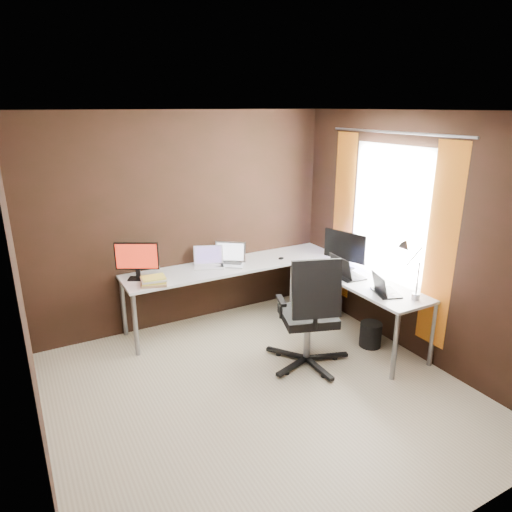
{
  "coord_description": "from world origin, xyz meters",
  "views": [
    {
      "loc": [
        -1.78,
        -3.14,
        2.53
      ],
      "look_at": [
        0.47,
        0.95,
        0.99
      ],
      "focal_mm": 32.0,
      "sensor_mm": 36.0,
      "label": 1
    }
  ],
  "objects_px": {
    "laptop_black_big": "(345,272)",
    "wastebasket": "(371,334)",
    "laptop_silver": "(229,259)",
    "laptop_black_small": "(384,289)",
    "laptop_white": "(209,262)",
    "drawer_pedestal": "(315,292)",
    "office_chair": "(308,334)",
    "monitor_left": "(137,259)",
    "book_stack": "(154,281)",
    "monitor_right": "(345,248)",
    "desk_lamp": "(409,263)"
  },
  "relations": [
    {
      "from": "laptop_black_big",
      "to": "wastebasket",
      "type": "distance_m",
      "value": 0.74
    },
    {
      "from": "laptop_silver",
      "to": "laptop_black_small",
      "type": "distance_m",
      "value": 1.86
    },
    {
      "from": "wastebasket",
      "to": "laptop_white",
      "type": "bearing_deg",
      "value": 133.18
    },
    {
      "from": "drawer_pedestal",
      "to": "office_chair",
      "type": "relative_size",
      "value": 0.5
    },
    {
      "from": "monitor_left",
      "to": "laptop_black_small",
      "type": "distance_m",
      "value": 2.62
    },
    {
      "from": "laptop_black_small",
      "to": "office_chair",
      "type": "distance_m",
      "value": 0.88
    },
    {
      "from": "laptop_black_small",
      "to": "monitor_left",
      "type": "bearing_deg",
      "value": 71.49
    },
    {
      "from": "book_stack",
      "to": "monitor_right",
      "type": "bearing_deg",
      "value": -15.51
    },
    {
      "from": "laptop_silver",
      "to": "office_chair",
      "type": "height_order",
      "value": "office_chair"
    },
    {
      "from": "laptop_white",
      "to": "laptop_black_big",
      "type": "distance_m",
      "value": 1.59
    },
    {
      "from": "drawer_pedestal",
      "to": "wastebasket",
      "type": "bearing_deg",
      "value": -85.83
    },
    {
      "from": "laptop_silver",
      "to": "desk_lamp",
      "type": "bearing_deg",
      "value": -22.11
    },
    {
      "from": "laptop_silver",
      "to": "desk_lamp",
      "type": "distance_m",
      "value": 2.1
    },
    {
      "from": "laptop_black_big",
      "to": "laptop_black_small",
      "type": "height_order",
      "value": "laptop_black_big"
    },
    {
      "from": "drawer_pedestal",
      "to": "book_stack",
      "type": "height_order",
      "value": "book_stack"
    },
    {
      "from": "laptop_white",
      "to": "monitor_right",
      "type": "bearing_deg",
      "value": -10.27
    },
    {
      "from": "laptop_silver",
      "to": "office_chair",
      "type": "distance_m",
      "value": 1.43
    },
    {
      "from": "monitor_right",
      "to": "laptop_black_big",
      "type": "height_order",
      "value": "monitor_right"
    },
    {
      "from": "laptop_black_big",
      "to": "laptop_white",
      "type": "bearing_deg",
      "value": 52.52
    },
    {
      "from": "book_stack",
      "to": "laptop_silver",
      "type": "bearing_deg",
      "value": 12.55
    },
    {
      "from": "monitor_left",
      "to": "wastebasket",
      "type": "xyz_separation_m",
      "value": [
        2.15,
        -1.38,
        -0.83
      ]
    },
    {
      "from": "drawer_pedestal",
      "to": "office_chair",
      "type": "height_order",
      "value": "office_chair"
    },
    {
      "from": "drawer_pedestal",
      "to": "laptop_white",
      "type": "distance_m",
      "value": 1.4
    },
    {
      "from": "drawer_pedestal",
      "to": "book_stack",
      "type": "xyz_separation_m",
      "value": [
        -1.99,
        0.17,
        0.47
      ]
    },
    {
      "from": "laptop_white",
      "to": "book_stack",
      "type": "distance_m",
      "value": 0.79
    },
    {
      "from": "monitor_right",
      "to": "monitor_left",
      "type": "bearing_deg",
      "value": 51.28
    },
    {
      "from": "laptop_white",
      "to": "office_chair",
      "type": "distance_m",
      "value": 1.52
    },
    {
      "from": "drawer_pedestal",
      "to": "monitor_right",
      "type": "distance_m",
      "value": 0.8
    },
    {
      "from": "desk_lamp",
      "to": "wastebasket",
      "type": "xyz_separation_m",
      "value": [
        -0.01,
        0.42,
        -0.96
      ]
    },
    {
      "from": "drawer_pedestal",
      "to": "office_chair",
      "type": "xyz_separation_m",
      "value": [
        -0.76,
        -0.94,
        0.05
      ]
    },
    {
      "from": "laptop_black_small",
      "to": "laptop_silver",
      "type": "bearing_deg",
      "value": 50.95
    },
    {
      "from": "desk_lamp",
      "to": "laptop_white",
      "type": "bearing_deg",
      "value": 147.37
    },
    {
      "from": "monitor_right",
      "to": "laptop_white",
      "type": "height_order",
      "value": "monitor_right"
    },
    {
      "from": "office_chair",
      "to": "monitor_right",
      "type": "bearing_deg",
      "value": 51.04
    },
    {
      "from": "wastebasket",
      "to": "book_stack",
      "type": "bearing_deg",
      "value": 151.12
    },
    {
      "from": "drawer_pedestal",
      "to": "wastebasket",
      "type": "height_order",
      "value": "drawer_pedestal"
    },
    {
      "from": "laptop_black_small",
      "to": "desk_lamp",
      "type": "xyz_separation_m",
      "value": [
        0.11,
        -0.19,
        0.32
      ]
    },
    {
      "from": "laptop_silver",
      "to": "laptop_black_small",
      "type": "height_order",
      "value": "laptop_silver"
    },
    {
      "from": "monitor_right",
      "to": "book_stack",
      "type": "distance_m",
      "value": 2.18
    },
    {
      "from": "laptop_black_big",
      "to": "desk_lamp",
      "type": "bearing_deg",
      "value": -165.05
    },
    {
      "from": "desk_lamp",
      "to": "wastebasket",
      "type": "distance_m",
      "value": 1.05
    },
    {
      "from": "desk_lamp",
      "to": "office_chair",
      "type": "bearing_deg",
      "value": 173.76
    },
    {
      "from": "office_chair",
      "to": "laptop_silver",
      "type": "bearing_deg",
      "value": 118.87
    },
    {
      "from": "monitor_left",
      "to": "office_chair",
      "type": "xyz_separation_m",
      "value": [
        1.33,
        -1.37,
        -0.61
      ]
    },
    {
      "from": "monitor_left",
      "to": "desk_lamp",
      "type": "height_order",
      "value": "desk_lamp"
    },
    {
      "from": "monitor_right",
      "to": "laptop_black_small",
      "type": "xyz_separation_m",
      "value": [
        -0.13,
        -0.78,
        -0.21
      ]
    },
    {
      "from": "monitor_right",
      "to": "laptop_black_big",
      "type": "xyz_separation_m",
      "value": [
        -0.16,
        -0.22,
        -0.2
      ]
    },
    {
      "from": "laptop_black_big",
      "to": "book_stack",
      "type": "relative_size",
      "value": 1.2
    },
    {
      "from": "laptop_white",
      "to": "laptop_black_big",
      "type": "relative_size",
      "value": 1.06
    },
    {
      "from": "book_stack",
      "to": "office_chair",
      "type": "relative_size",
      "value": 0.27
    }
  ]
}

